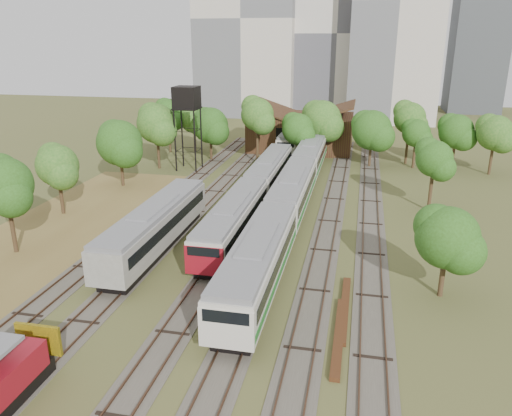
# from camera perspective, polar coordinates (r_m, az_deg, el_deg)

# --- Properties ---
(ground) EXTENTS (240.00, 240.00, 0.00)m
(ground) POSITION_cam_1_polar(r_m,az_deg,el_deg) (28.84, -8.03, -17.86)
(ground) COLOR #475123
(ground) RESTS_ON ground
(tracks) EXTENTS (24.60, 80.00, 0.19)m
(tracks) POSITION_cam_1_polar(r_m,az_deg,el_deg) (50.44, 0.83, -0.95)
(tracks) COLOR #4C473D
(tracks) RESTS_ON ground
(railcar_red_set) EXTENTS (2.92, 34.58, 3.61)m
(railcar_red_set) POSITION_cam_1_polar(r_m,az_deg,el_deg) (51.88, -0.20, 1.79)
(railcar_red_set) COLOR black
(railcar_red_set) RESTS_ON ground
(railcar_green_set) EXTENTS (3.18, 52.08, 3.94)m
(railcar_green_set) POSITION_cam_1_polar(r_m,az_deg,el_deg) (51.36, 4.22, 1.77)
(railcar_green_set) COLOR black
(railcar_green_set) RESTS_ON ground
(railcar_rear) EXTENTS (2.96, 16.08, 3.66)m
(railcar_rear) POSITION_cam_1_polar(r_m,az_deg,el_deg) (79.67, 4.27, 7.83)
(railcar_rear) COLOR black
(railcar_rear) RESTS_ON ground
(old_grey_coach) EXTENTS (3.06, 18.00, 3.79)m
(old_grey_coach) POSITION_cam_1_polar(r_m,az_deg,el_deg) (43.02, -11.39, -2.04)
(old_grey_coach) COLOR black
(old_grey_coach) RESTS_ON ground
(water_tower) EXTENTS (3.22, 3.22, 11.14)m
(water_tower) POSITION_cam_1_polar(r_m,az_deg,el_deg) (67.78, -7.93, 12.14)
(water_tower) COLOR black
(water_tower) RESTS_ON ground
(rail_pile_near) EXTENTS (0.57, 8.52, 0.28)m
(rail_pile_near) POSITION_cam_1_polar(r_m,az_deg,el_deg) (31.46, 9.45, -14.17)
(rail_pile_near) COLOR #4F2C16
(rail_pile_near) RESTS_ON ground
(rail_pile_far) EXTENTS (0.53, 8.55, 0.28)m
(rail_pile_far) POSITION_cam_1_polar(r_m,az_deg,el_deg) (34.30, 10.10, -11.20)
(rail_pile_far) COLOR #4F2C16
(rail_pile_far) RESTS_ON ground
(maintenance_shed) EXTENTS (16.45, 11.55, 7.58)m
(maintenance_shed) POSITION_cam_1_polar(r_m,az_deg,el_deg) (81.35, 5.19, 8.74)
(maintenance_shed) COLOR #391D14
(maintenance_shed) RESTS_ON ground
(tree_band_left) EXTENTS (7.26, 65.05, 8.84)m
(tree_band_left) POSITION_cam_1_polar(r_m,az_deg,el_deg) (55.14, -19.04, 5.54)
(tree_band_left) COLOR #382616
(tree_band_left) RESTS_ON ground
(tree_band_far) EXTENTS (47.08, 10.50, 9.29)m
(tree_band_far) POSITION_cam_1_polar(r_m,az_deg,el_deg) (72.20, 8.22, 9.43)
(tree_band_far) COLOR #382616
(tree_band_far) RESTS_ON ground
(tree_band_right) EXTENTS (5.26, 41.42, 7.40)m
(tree_band_right) POSITION_cam_1_polar(r_m,az_deg,el_deg) (51.35, 19.35, 3.91)
(tree_band_right) COLOR #382616
(tree_band_right) RESTS_ON ground
(tower_left) EXTENTS (22.00, 16.00, 42.00)m
(tower_left) POSITION_cam_1_polar(r_m,az_deg,el_deg) (119.58, -0.83, 20.75)
(tower_left) COLOR beige
(tower_left) RESTS_ON ground
(tower_centre) EXTENTS (20.00, 18.00, 36.00)m
(tower_centre) POSITION_cam_1_polar(r_m,az_deg,el_deg) (121.72, 9.49, 19.06)
(tower_centre) COLOR beige
(tower_centre) RESTS_ON ground
(tower_right) EXTENTS (18.00, 16.00, 48.00)m
(tower_right) POSITION_cam_1_polar(r_m,az_deg,el_deg) (113.88, 15.93, 21.69)
(tower_right) COLOR beige
(tower_right) RESTS_ON ground
(tower_far_right) EXTENTS (12.00, 12.00, 28.00)m
(tower_far_right) POSITION_cam_1_polar(r_m,az_deg,el_deg) (134.03, 23.98, 16.02)
(tower_far_right) COLOR #42464A
(tower_far_right) RESTS_ON ground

